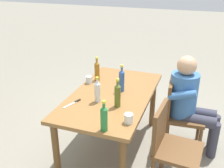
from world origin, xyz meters
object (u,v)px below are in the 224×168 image
object	(u,v)px
chair_near_left	(170,144)
table_knife	(73,103)
dining_table	(112,101)
cup_glass	(89,80)
backpack_by_near_side	(127,92)
person_in_white_shirt	(190,100)
bottle_olive	(118,95)
bottle_green	(104,118)
bottle_clear	(97,91)
cup_white	(129,118)
bottle_blue	(122,80)
bottle_amber	(97,70)
chair_near_right	(179,111)

from	to	relation	value
chair_near_left	table_knife	xyz separation A→B (m)	(-0.01, 1.03, 0.27)
dining_table	cup_glass	distance (m)	0.43
backpack_by_near_side	person_in_white_shirt	bearing A→B (deg)	-129.47
bottle_olive	cup_glass	bearing A→B (deg)	49.34
bottle_green	bottle_clear	distance (m)	0.55
chair_near_left	cup_white	xyz separation A→B (m)	(-0.18, 0.38, 0.31)
chair_near_left	bottle_olive	xyz separation A→B (m)	(0.08, 0.58, 0.40)
dining_table	cup_glass	xyz separation A→B (m)	(0.19, 0.37, 0.14)
bottle_blue	bottle_olive	size ratio (longest dim) A/B	1.04
bottle_amber	table_knife	world-z (taller)	bottle_amber
dining_table	backpack_by_near_side	xyz separation A→B (m)	(1.18, 0.17, -0.44)
person_in_white_shirt	table_knife	world-z (taller)	person_in_white_shirt
bottle_blue	cup_white	xyz separation A→B (m)	(-0.63, -0.27, -0.09)
bottle_green	chair_near_left	bearing A→B (deg)	-56.13
cup_white	table_knife	xyz separation A→B (m)	(0.17, 0.65, -0.04)
person_in_white_shirt	bottle_clear	world-z (taller)	person_in_white_shirt
chair_near_left	cup_glass	world-z (taller)	chair_near_left
chair_near_left	bottle_amber	size ratio (longest dim) A/B	2.84
person_in_white_shirt	bottle_green	bearing A→B (deg)	148.11
bottle_amber	bottle_clear	size ratio (longest dim) A/B	1.09
chair_near_left	backpack_by_near_side	world-z (taller)	chair_near_left
dining_table	bottle_clear	bearing A→B (deg)	160.63
chair_near_left	person_in_white_shirt	world-z (taller)	person_in_white_shirt
bottle_green	bottle_clear	world-z (taller)	bottle_green
chair_near_left	cup_white	size ratio (longest dim) A/B	9.56
bottle_amber	cup_white	xyz separation A→B (m)	(-0.83, -0.65, -0.09)
bottle_blue	chair_near_right	bearing A→B (deg)	-70.26
dining_table	table_knife	size ratio (longest dim) A/B	6.65
bottle_blue	bottle_olive	distance (m)	0.37
cup_white	bottle_blue	bearing A→B (deg)	23.14
bottle_amber	cup_glass	size ratio (longest dim) A/B	3.40
chair_near_left	bottle_blue	size ratio (longest dim) A/B	2.73
bottle_clear	backpack_by_near_side	distance (m)	1.56
chair_near_right	backpack_by_near_side	bearing A→B (deg)	47.07
person_in_white_shirt	bottle_green	size ratio (longest dim) A/B	4.03
backpack_by_near_side	chair_near_right	bearing A→B (deg)	-132.93
cup_glass	cup_white	world-z (taller)	cup_white
chair_near_left	cup_glass	xyz separation A→B (m)	(0.53, 1.10, 0.31)
chair_near_right	person_in_white_shirt	distance (m)	0.20
chair_near_right	bottle_blue	world-z (taller)	bottle_blue
cup_glass	bottle_green	bearing A→B (deg)	-148.68
chair_near_right	person_in_white_shirt	world-z (taller)	person_in_white_shirt
bottle_olive	cup_white	bearing A→B (deg)	-143.39
bottle_blue	cup_white	distance (m)	0.69
person_in_white_shirt	bottle_olive	size ratio (longest dim) A/B	3.83
chair_near_right	bottle_amber	size ratio (longest dim) A/B	2.84
dining_table	bottle_blue	xyz separation A→B (m)	(0.11, -0.08, 0.24)
chair_near_right	bottle_olive	distance (m)	0.93
person_in_white_shirt	bottle_clear	xyz separation A→B (m)	(-0.58, 0.92, 0.22)
chair_near_right	chair_near_left	bearing A→B (deg)	-180.00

